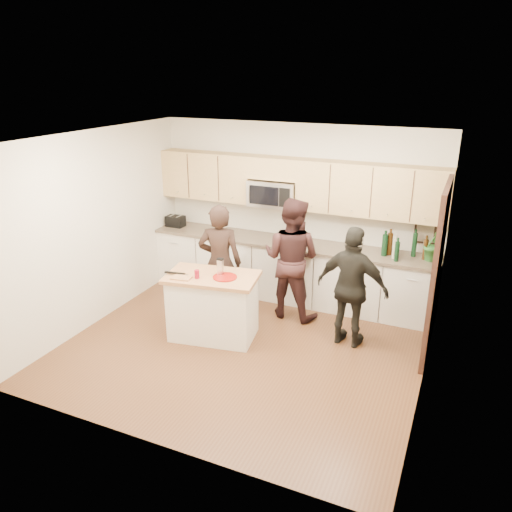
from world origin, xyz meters
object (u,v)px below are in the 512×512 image
at_px(toaster, 175,221).
at_px(woman_center, 291,259).
at_px(island, 213,306).
at_px(woman_right, 352,288).
at_px(woman_left, 220,263).

relative_size(toaster, woman_center, 0.17).
xyz_separation_m(island, woman_right, (1.74, 0.55, 0.36)).
bearing_deg(toaster, woman_right, -17.23).
distance_m(toaster, woman_center, 2.35).
xyz_separation_m(island, toaster, (-1.55, 1.57, 0.58)).
bearing_deg(woman_right, woman_left, 7.29).
relative_size(island, woman_right, 0.80).
bearing_deg(toaster, woman_center, -13.30).
height_order(island, woman_right, woman_right).
bearing_deg(island, woman_right, 8.02).
height_order(island, woman_center, woman_center).
relative_size(woman_left, woman_right, 1.05).
height_order(toaster, woman_left, woman_left).
bearing_deg(woman_center, woman_left, 33.21).
bearing_deg(woman_left, island, 90.82).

